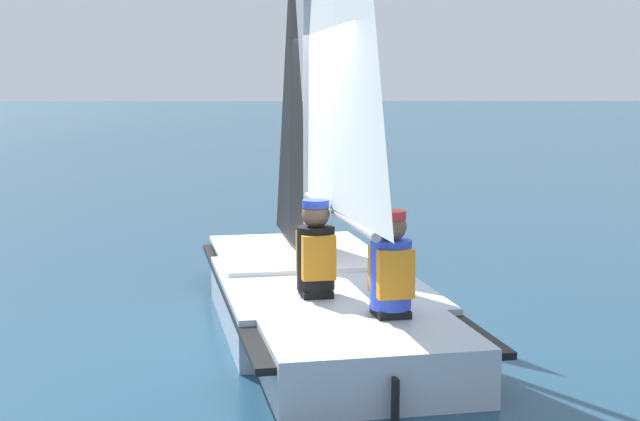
% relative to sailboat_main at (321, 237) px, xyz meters
% --- Properties ---
extents(ground_plane, '(260.00, 260.00, 0.00)m').
position_rel_sailboat_main_xyz_m(ground_plane, '(0.01, -0.05, -0.78)').
color(ground_plane, navy).
extents(sailboat_main, '(2.32, 4.67, 5.76)m').
position_rel_sailboat_main_xyz_m(sailboat_main, '(0.00, 0.00, 0.00)').
color(sailboat_main, '#B2BCCC').
rests_on(sailboat_main, ground_plane).
extents(sailor_helm, '(0.34, 0.37, 1.16)m').
position_rel_sailboat_main_xyz_m(sailor_helm, '(0.07, 0.55, -0.14)').
color(sailor_helm, black).
rests_on(sailor_helm, ground_plane).
extents(sailor_crew, '(0.34, 0.37, 1.16)m').
position_rel_sailboat_main_xyz_m(sailor_crew, '(-0.44, 1.20, -0.14)').
color(sailor_crew, black).
rests_on(sailor_crew, ground_plane).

